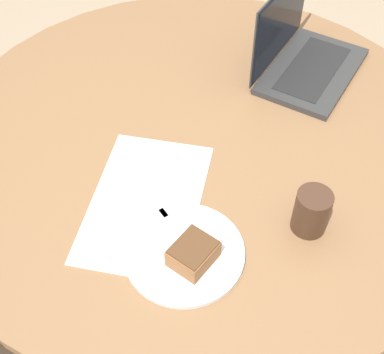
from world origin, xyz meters
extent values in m
plane|color=gray|center=(0.00, 0.00, 0.00)|extent=(12.00, 12.00, 0.00)
cylinder|color=brown|center=(0.00, 0.00, 0.01)|extent=(0.55, 0.55, 0.02)
cylinder|color=brown|center=(0.00, 0.00, 0.37)|extent=(0.14, 0.14, 0.70)
cylinder|color=brown|center=(0.00, 0.00, 0.74)|extent=(1.36, 1.36, 0.03)
cube|color=white|center=(0.23, -0.12, 0.75)|extent=(0.44, 0.32, 0.00)
cylinder|color=silver|center=(0.37, -0.03, 0.76)|extent=(0.26, 0.26, 0.01)
cube|color=brown|center=(0.39, -0.01, 0.79)|extent=(0.12, 0.12, 0.05)
cube|color=#4D311C|center=(0.39, -0.01, 0.81)|extent=(0.11, 0.11, 0.00)
cube|color=silver|center=(0.33, -0.04, 0.76)|extent=(0.15, 0.10, 0.00)
cube|color=silver|center=(0.27, -0.08, 0.76)|extent=(0.04, 0.04, 0.00)
cylinder|color=#3D2619|center=(0.29, 0.24, 0.80)|extent=(0.08, 0.08, 0.11)
cube|color=#2D2D2D|center=(-0.25, 0.33, 0.76)|extent=(0.41, 0.37, 0.02)
cube|color=black|center=(-0.25, 0.33, 0.77)|extent=(0.31, 0.25, 0.00)
cube|color=#2D2D2D|center=(-0.31, 0.23, 0.89)|extent=(0.30, 0.18, 0.23)
cube|color=black|center=(-0.31, 0.23, 0.89)|extent=(0.28, 0.17, 0.22)
camera|label=1|loc=(0.99, -0.02, 1.72)|focal=50.00mm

